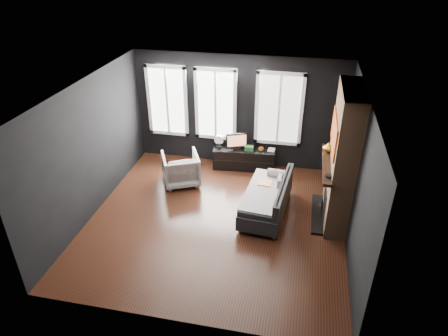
% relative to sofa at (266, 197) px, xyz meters
% --- Properties ---
extents(floor, '(5.00, 5.00, 0.00)m').
position_rel_sofa_xyz_m(floor, '(-0.94, -0.48, -0.38)').
color(floor, black).
rests_on(floor, ground).
extents(ceiling, '(5.00, 5.00, 0.00)m').
position_rel_sofa_xyz_m(ceiling, '(-0.94, -0.48, 2.32)').
color(ceiling, white).
rests_on(ceiling, ground).
extents(wall_back, '(5.00, 0.02, 2.70)m').
position_rel_sofa_xyz_m(wall_back, '(-0.94, 2.02, 0.97)').
color(wall_back, black).
rests_on(wall_back, ground).
extents(wall_left, '(0.02, 5.00, 2.70)m').
position_rel_sofa_xyz_m(wall_left, '(-3.44, -0.48, 0.97)').
color(wall_left, black).
rests_on(wall_left, ground).
extents(wall_right, '(0.02, 5.00, 2.70)m').
position_rel_sofa_xyz_m(wall_right, '(1.56, -0.48, 0.97)').
color(wall_right, black).
rests_on(wall_right, ground).
extents(windows, '(4.00, 0.16, 1.76)m').
position_rel_sofa_xyz_m(windows, '(-1.39, 1.98, 2.00)').
color(windows, white).
rests_on(windows, wall_back).
extents(fireplace, '(0.70, 1.62, 2.70)m').
position_rel_sofa_xyz_m(fireplace, '(1.36, 0.12, 0.97)').
color(fireplace, '#93724C').
rests_on(fireplace, floor).
extents(sofa, '(1.05, 1.84, 0.76)m').
position_rel_sofa_xyz_m(sofa, '(0.00, 0.00, 0.00)').
color(sofa, '#252527').
rests_on(sofa, floor).
extents(stripe_pillow, '(0.08, 0.32, 0.32)m').
position_rel_sofa_xyz_m(stripe_pillow, '(0.22, 0.27, 0.17)').
color(stripe_pillow, gray).
rests_on(stripe_pillow, sofa).
extents(armchair, '(1.03, 1.00, 0.81)m').
position_rel_sofa_xyz_m(armchair, '(-2.04, 0.76, 0.02)').
color(armchair, silver).
rests_on(armchair, floor).
extents(media_console, '(1.52, 0.58, 0.51)m').
position_rel_sofa_xyz_m(media_console, '(-0.74, 1.76, -0.12)').
color(media_console, black).
rests_on(media_console, floor).
extents(monitor, '(0.53, 0.30, 0.47)m').
position_rel_sofa_xyz_m(monitor, '(-0.92, 1.70, 0.37)').
color(monitor, black).
rests_on(monitor, media_console).
extents(desk_fan, '(0.24, 0.24, 0.33)m').
position_rel_sofa_xyz_m(desk_fan, '(-1.35, 1.71, 0.29)').
color(desk_fan, '#9A9A9A').
rests_on(desk_fan, media_console).
extents(mug, '(0.14, 0.12, 0.12)m').
position_rel_sofa_xyz_m(mug, '(-0.33, 1.73, 0.19)').
color(mug, orange).
rests_on(mug, media_console).
extents(book, '(0.17, 0.03, 0.22)m').
position_rel_sofa_xyz_m(book, '(-0.17, 1.83, 0.24)').
color(book, tan).
rests_on(book, media_console).
extents(storage_box, '(0.21, 0.14, 0.11)m').
position_rel_sofa_xyz_m(storage_box, '(-0.62, 1.71, 0.19)').
color(storage_box, '#25652C').
rests_on(storage_box, media_console).
extents(mantel_vase, '(0.24, 0.25, 0.20)m').
position_rel_sofa_xyz_m(mantel_vase, '(1.11, 0.57, 0.95)').
color(mantel_vase, gold).
rests_on(mantel_vase, fireplace).
extents(mantel_clock, '(0.14, 0.14, 0.04)m').
position_rel_sofa_xyz_m(mantel_clock, '(1.11, -0.43, 0.87)').
color(mantel_clock, black).
rests_on(mantel_clock, fireplace).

